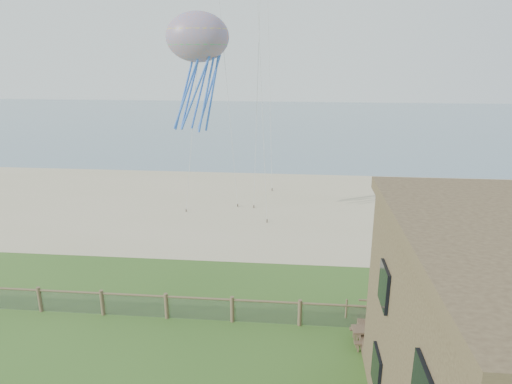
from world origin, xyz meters
TOP-DOWN VIEW (x-y plane):
  - sand_beach at (0.00, 22.00)m, footprint 72.00×20.00m
  - ocean at (0.00, 66.00)m, footprint 160.00×68.00m
  - chainlink_fence at (0.00, 6.00)m, footprint 36.20×0.20m
  - picnic_table at (5.93, 4.87)m, footprint 1.67×1.32m
  - octopus_kite at (-3.58, 17.18)m, footprint 3.79×2.71m

SIDE VIEW (x-z plane):
  - ocean at x=0.00m, z-range -0.01..0.01m
  - sand_beach at x=0.00m, z-range -0.01..0.01m
  - picnic_table at x=5.93m, z-range 0.00..0.66m
  - chainlink_fence at x=0.00m, z-range -0.07..1.18m
  - octopus_kite at x=-3.58m, z-range 6.64..14.32m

